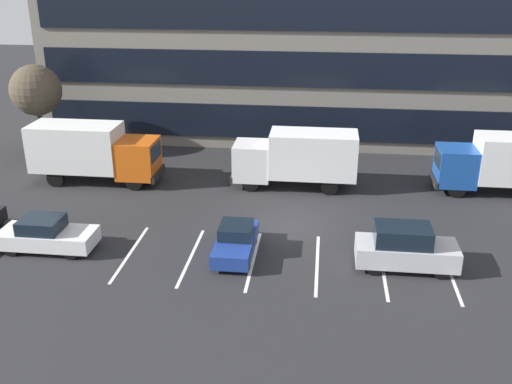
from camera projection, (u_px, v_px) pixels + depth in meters
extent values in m
plane|color=#262628|center=(290.00, 227.00, 28.71)|extent=(120.00, 120.00, 0.00)
cube|color=slate|center=(308.00, 34.00, 42.60)|extent=(36.90, 11.24, 14.40)
cube|color=black|center=(303.00, 123.00, 39.32)|extent=(35.42, 0.16, 2.30)
cube|color=black|center=(304.00, 70.00, 37.97)|extent=(35.42, 0.16, 2.30)
cube|color=black|center=(306.00, 12.00, 36.62)|extent=(35.42, 0.16, 2.30)
cube|color=silver|center=(130.00, 253.00, 26.19)|extent=(0.14, 5.40, 0.01)
cube|color=silver|center=(191.00, 257.00, 25.89)|extent=(0.14, 5.40, 0.01)
cube|color=silver|center=(253.00, 260.00, 25.58)|extent=(0.14, 5.40, 0.01)
cube|color=silver|center=(317.00, 264.00, 25.27)|extent=(0.14, 5.40, 0.01)
cube|color=silver|center=(383.00, 268.00, 24.97)|extent=(0.14, 5.40, 0.01)
cube|color=silver|center=(450.00, 272.00, 24.66)|extent=(0.14, 5.40, 0.01)
cube|color=#D85914|center=(138.00, 158.00, 33.71)|extent=(2.18, 2.38, 2.18)
cube|color=black|center=(156.00, 152.00, 33.43)|extent=(0.06, 2.00, 0.96)
cube|color=white|center=(76.00, 147.00, 33.91)|extent=(5.15, 2.47, 2.67)
cube|color=black|center=(158.00, 174.00, 33.94)|extent=(0.20, 2.38, 0.40)
cylinder|color=black|center=(145.00, 170.00, 35.06)|extent=(0.99, 0.30, 0.99)
cylinder|color=black|center=(134.00, 182.00, 33.18)|extent=(0.99, 0.30, 0.99)
cylinder|color=black|center=(70.00, 167.00, 35.57)|extent=(0.99, 0.30, 0.99)
cylinder|color=black|center=(56.00, 178.00, 33.69)|extent=(0.99, 0.30, 0.99)
cube|color=white|center=(252.00, 161.00, 33.52)|extent=(2.07, 2.26, 2.07)
cube|color=black|center=(235.00, 153.00, 33.48)|extent=(0.06, 1.90, 0.91)
cube|color=white|center=(313.00, 154.00, 32.95)|extent=(4.89, 2.35, 2.54)
cube|color=black|center=(234.00, 174.00, 33.97)|extent=(0.19, 2.26, 0.38)
cylinder|color=black|center=(250.00, 183.00, 33.02)|extent=(0.94, 0.28, 0.94)
cylinder|color=black|center=(254.00, 172.00, 34.80)|extent=(0.94, 0.28, 0.94)
cylinder|color=black|center=(329.00, 187.00, 32.53)|extent=(0.94, 0.28, 0.94)
cylinder|color=black|center=(329.00, 175.00, 34.31)|extent=(0.94, 0.28, 0.94)
cube|color=#194799|center=(456.00, 166.00, 32.67)|extent=(2.08, 2.27, 2.08)
cube|color=black|center=(438.00, 158.00, 32.62)|extent=(0.06, 1.91, 0.92)
cube|color=black|center=(434.00, 180.00, 33.12)|extent=(0.19, 2.27, 0.38)
cylinder|color=black|center=(457.00, 189.00, 32.16)|extent=(0.95, 0.28, 0.95)
cylinder|color=black|center=(450.00, 177.00, 33.95)|extent=(0.95, 0.28, 0.95)
cube|color=white|center=(48.00, 238.00, 26.34)|extent=(4.31, 1.81, 0.70)
cube|color=black|center=(41.00, 224.00, 26.12)|extent=(1.81, 1.59, 0.60)
cylinder|color=black|center=(85.00, 237.00, 27.02)|extent=(0.60, 0.22, 0.60)
cylinder|color=black|center=(71.00, 253.00, 25.58)|extent=(0.60, 0.22, 0.60)
cylinder|color=black|center=(28.00, 234.00, 27.32)|extent=(0.60, 0.22, 0.60)
cylinder|color=black|center=(11.00, 250.00, 25.88)|extent=(0.60, 0.22, 0.60)
cube|color=silver|center=(406.00, 253.00, 24.75)|extent=(4.27, 1.81, 0.88)
cube|color=black|center=(403.00, 235.00, 24.46)|extent=(2.35, 1.59, 0.79)
cylinder|color=black|center=(435.00, 254.00, 25.47)|extent=(0.63, 0.20, 0.63)
cylinder|color=black|center=(441.00, 272.00, 24.01)|extent=(0.63, 0.20, 0.63)
cylinder|color=black|center=(372.00, 250.00, 25.77)|extent=(0.63, 0.20, 0.63)
cylinder|color=black|center=(374.00, 268.00, 24.31)|extent=(0.63, 0.20, 0.63)
cube|color=navy|center=(236.00, 244.00, 25.90)|extent=(1.63, 3.89, 0.63)
cube|color=black|center=(236.00, 230.00, 25.86)|extent=(1.43, 1.63, 0.54)
cylinder|color=black|center=(248.00, 263.00, 24.77)|extent=(0.20, 0.54, 0.54)
cylinder|color=black|center=(215.00, 261.00, 24.93)|extent=(0.20, 0.54, 0.54)
cylinder|color=black|center=(255.00, 237.00, 27.07)|extent=(0.20, 0.54, 0.54)
cylinder|color=black|center=(225.00, 236.00, 27.22)|extent=(0.20, 0.54, 0.54)
cylinder|color=#473323|center=(42.00, 134.00, 38.32)|extent=(0.28, 0.28, 3.21)
sphere|color=#4C4233|center=(36.00, 90.00, 37.24)|extent=(3.27, 3.27, 3.27)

